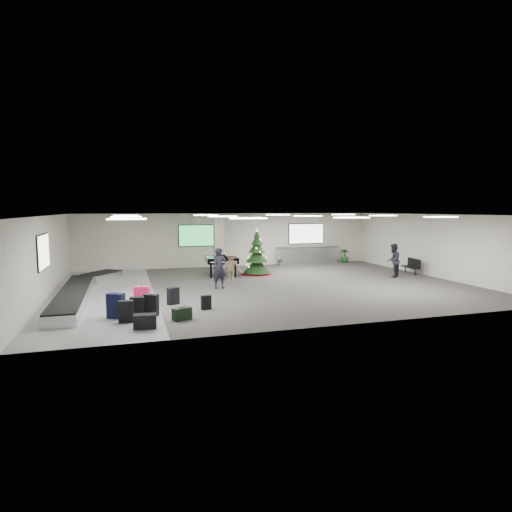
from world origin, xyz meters
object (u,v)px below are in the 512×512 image
object	(u,v)px
bench	(412,265)
potted_plant_right	(345,256)
pink_suitcase	(142,297)
grand_piano	(221,260)
service_counter	(308,255)
baggage_carousel	(80,291)
traveler_b	(231,267)
christmas_tree	(257,259)
traveler_bench	(393,261)
potted_plant_left	(281,259)
traveler_a	(220,268)

from	to	relation	value
bench	potted_plant_right	size ratio (longest dim) A/B	1.55
pink_suitcase	bench	bearing A→B (deg)	34.33
pink_suitcase	grand_piano	bearing A→B (deg)	74.92
service_counter	pink_suitcase	world-z (taller)	service_counter
baggage_carousel	traveler_b	world-z (taller)	traveler_b
christmas_tree	service_counter	bearing A→B (deg)	37.15
pink_suitcase	grand_piano	world-z (taller)	grand_piano
pink_suitcase	grand_piano	xyz separation A→B (m)	(4.26, 6.46, 0.44)
baggage_carousel	bench	distance (m)	16.45
christmas_tree	traveler_b	size ratio (longest dim) A/B	1.63
traveler_bench	potted_plant_left	xyz separation A→B (m)	(-3.77, 6.15, -0.46)
service_counter	grand_piano	xyz separation A→B (m)	(-6.31, -3.17, 0.28)
baggage_carousel	traveler_bench	size ratio (longest dim) A/B	5.64
service_counter	christmas_tree	distance (m)	5.56
grand_piano	traveler_bench	xyz separation A→B (m)	(8.21, -3.13, 0.03)
pink_suitcase	traveler_bench	world-z (taller)	traveler_bench
baggage_carousel	pink_suitcase	xyz separation A→B (m)	(2.27, -2.90, 0.18)
pink_suitcase	grand_piano	size ratio (longest dim) A/B	0.37
pink_suitcase	potted_plant_right	xyz separation A→B (m)	(13.10, 9.48, 0.05)
baggage_carousel	grand_piano	xyz separation A→B (m)	(6.53, 3.56, 0.62)
baggage_carousel	potted_plant_left	size ratio (longest dim) A/B	12.22
potted_plant_left	potted_plant_right	world-z (taller)	potted_plant_right
potted_plant_right	pink_suitcase	bearing A→B (deg)	-144.10
christmas_tree	potted_plant_left	size ratio (longest dim) A/B	3.09
bench	potted_plant_right	xyz separation A→B (m)	(-1.04, 5.44, -0.03)
christmas_tree	grand_piano	size ratio (longest dim) A/B	1.13
traveler_bench	traveler_a	bearing A→B (deg)	-39.79
traveler_a	traveler_bench	bearing A→B (deg)	-8.53
traveler_b	potted_plant_left	xyz separation A→B (m)	(4.52, 5.45, -0.36)
service_counter	traveler_bench	size ratio (longest dim) A/B	2.35
traveler_bench	potted_plant_right	bearing A→B (deg)	-138.20
pink_suitcase	potted_plant_left	size ratio (longest dim) A/B	1.00
pink_suitcase	bench	distance (m)	14.71
potted_plant_left	potted_plant_right	distance (m)	4.39
traveler_bench	potted_plant_right	world-z (taller)	traveler_bench
pink_suitcase	traveler_b	bearing A→B (deg)	62.26
traveler_bench	pink_suitcase	bearing A→B (deg)	-27.48
traveler_bench	potted_plant_left	bearing A→B (deg)	-100.92
baggage_carousel	potted_plant_right	world-z (taller)	potted_plant_right
pink_suitcase	potted_plant_left	xyz separation A→B (m)	(8.71, 9.48, 0.01)
baggage_carousel	traveler_a	size ratio (longest dim) A/B	5.43
traveler_b	potted_plant_left	bearing A→B (deg)	70.00
baggage_carousel	service_counter	distance (m)	14.50
pink_suitcase	christmas_tree	size ratio (longest dim) A/B	0.32
baggage_carousel	potted_plant_left	world-z (taller)	potted_plant_left
bench	traveler_a	xyz separation A→B (m)	(-10.73, -1.13, 0.42)
christmas_tree	traveler_bench	bearing A→B (deg)	-24.96
baggage_carousel	service_counter	bearing A→B (deg)	27.67
christmas_tree	traveler_a	xyz separation A→B (m)	(-2.74, -3.36, 0.05)
christmas_tree	potted_plant_left	bearing A→B (deg)	51.32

